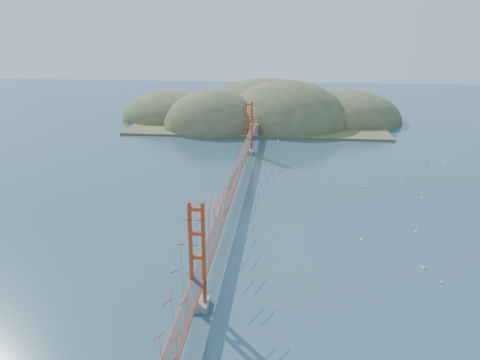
# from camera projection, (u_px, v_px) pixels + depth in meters

# --- Properties ---
(ground) EXTENTS (320.00, 320.00, 0.00)m
(ground) POSITION_uv_depth(u_px,v_px,m) (233.00, 202.00, 76.91)
(ground) COLOR #2C4B59
(ground) RESTS_ON ground
(bridge) EXTENTS (2.20, 94.40, 12.00)m
(bridge) POSITION_uv_depth(u_px,v_px,m) (233.00, 161.00, 74.82)
(bridge) COLOR gray
(bridge) RESTS_ON ground
(far_headlands) EXTENTS (84.00, 58.00, 25.00)m
(far_headlands) POSITION_uv_depth(u_px,v_px,m) (267.00, 119.00, 141.19)
(far_headlands) COLOR olive
(far_headlands) RESTS_ON ground
(sailboat_3) EXTENTS (0.54, 0.54, 0.57)m
(sailboat_3) POSITION_uv_depth(u_px,v_px,m) (303.00, 182.00, 85.90)
(sailboat_3) COLOR white
(sailboat_3) RESTS_ON ground
(sailboat_8) EXTENTS (0.65, 0.61, 0.74)m
(sailboat_8) POSITION_uv_depth(u_px,v_px,m) (445.00, 163.00, 97.39)
(sailboat_8) COLOR white
(sailboat_8) RESTS_ON ground
(sailboat_16) EXTENTS (0.63, 0.62, 0.71)m
(sailboat_16) POSITION_uv_depth(u_px,v_px,m) (327.00, 181.00, 86.34)
(sailboat_16) COLOR white
(sailboat_16) RESTS_ON ground
(sailboat_0) EXTENTS (0.50, 0.58, 0.67)m
(sailboat_0) POSITION_uv_depth(u_px,v_px,m) (361.00, 239.00, 63.46)
(sailboat_0) COLOR white
(sailboat_0) RESTS_ON ground
(sailboat_6) EXTENTS (0.71, 0.71, 0.75)m
(sailboat_6) POSITION_uv_depth(u_px,v_px,m) (423.00, 267.00, 56.29)
(sailboat_6) COLOR white
(sailboat_6) RESTS_ON ground
(sailboat_14) EXTENTS (0.45, 0.54, 0.63)m
(sailboat_14) POSITION_uv_depth(u_px,v_px,m) (416.00, 231.00, 65.96)
(sailboat_14) COLOR white
(sailboat_14) RESTS_ON ground
(sailboat_4) EXTENTS (0.64, 0.64, 0.67)m
(sailboat_4) POSITION_uv_depth(u_px,v_px,m) (422.00, 198.00, 78.22)
(sailboat_4) COLOR white
(sailboat_4) RESTS_ON ground
(sailboat_15) EXTENTS (0.54, 0.58, 0.65)m
(sailboat_15) POSITION_uv_depth(u_px,v_px,m) (432.00, 163.00, 97.47)
(sailboat_15) COLOR white
(sailboat_15) RESTS_ON ground
(sailboat_7) EXTENTS (0.50, 0.50, 0.56)m
(sailboat_7) POSITION_uv_depth(u_px,v_px,m) (402.00, 183.00, 85.57)
(sailboat_7) COLOR white
(sailboat_7) RESTS_ON ground
(sailboat_1) EXTENTS (0.70, 0.70, 0.75)m
(sailboat_1) POSITION_uv_depth(u_px,v_px,m) (363.00, 187.00, 83.51)
(sailboat_1) COLOR white
(sailboat_1) RESTS_ON ground
(sailboat_12) EXTENTS (0.61, 0.61, 0.67)m
(sailboat_12) POSITION_uv_depth(u_px,v_px,m) (278.00, 140.00, 115.77)
(sailboat_12) COLOR white
(sailboat_12) RESTS_ON ground
(sailboat_extra_0) EXTENTS (0.53, 0.53, 0.56)m
(sailboat_extra_0) POSITION_uv_depth(u_px,v_px,m) (442.00, 281.00, 53.15)
(sailboat_extra_0) COLOR white
(sailboat_extra_0) RESTS_ON ground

